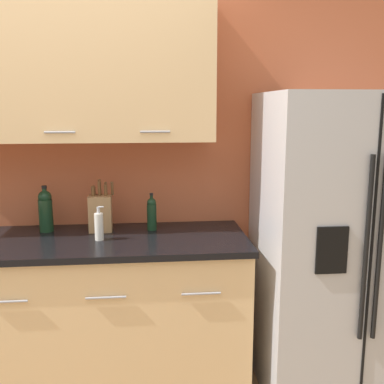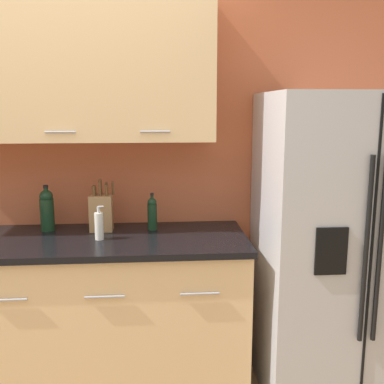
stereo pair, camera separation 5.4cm
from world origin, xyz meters
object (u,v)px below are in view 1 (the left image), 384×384
at_px(refrigerator, 340,244).
at_px(oil_bottle, 152,213).
at_px(soap_dispenser, 99,226).
at_px(wine_bottle, 46,210).
at_px(knife_block, 100,212).

bearing_deg(refrigerator, oil_bottle, 170.07).
height_order(refrigerator, soap_dispenser, refrigerator).
distance_m(wine_bottle, soap_dispenser, 0.39).
distance_m(soap_dispenser, oil_bottle, 0.34).
bearing_deg(wine_bottle, oil_bottle, -2.78).
bearing_deg(knife_block, wine_bottle, 174.61).
xyz_separation_m(refrigerator, soap_dispenser, (-1.37, 0.01, 0.14)).
distance_m(wine_bottle, oil_bottle, 0.62).
xyz_separation_m(wine_bottle, oil_bottle, (0.61, -0.03, -0.03)).
xyz_separation_m(refrigerator, oil_bottle, (-1.08, 0.19, 0.16)).
bearing_deg(oil_bottle, soap_dispenser, -147.71).
distance_m(refrigerator, soap_dispenser, 1.38).
bearing_deg(soap_dispenser, wine_bottle, 146.89).
bearing_deg(soap_dispenser, oil_bottle, 32.29).
relative_size(refrigerator, oil_bottle, 7.78).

